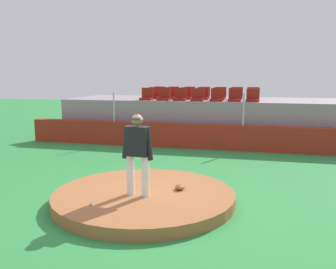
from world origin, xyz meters
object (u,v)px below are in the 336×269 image
object	(u,v)px
stadium_chair_17	(204,95)
stadium_chair_19	(237,95)
baseball	(91,203)
stadium_chair_15	(173,94)
stadium_chair_10	(202,96)
stadium_chair_20	(253,95)
stadium_chair_6	(253,98)
stadium_chair_11	(219,96)
stadium_chair_9	(186,96)
stadium_chair_12	(235,96)
stadium_chair_16	(189,95)
stadium_chair_18	(220,95)
stadium_chair_7	(154,95)
fielding_glove	(180,187)
stadium_chair_4	(217,97)
stadium_chair_8	(169,95)
stadium_chair_0	(147,96)
stadium_chair_2	(180,97)
stadium_chair_1	(164,96)
stadium_chair_5	(235,97)
pitcher	(137,148)
stadium_chair_3	(198,97)
stadium_chair_14	(159,94)
stadium_chair_13	(253,96)

from	to	relation	value
stadium_chair_17	stadium_chair_19	size ratio (longest dim) A/B	1.00
baseball	stadium_chair_15	xyz separation A→B (m)	(-0.69, 9.95, 1.58)
stadium_chair_10	stadium_chair_20	size ratio (longest dim) A/B	1.00
stadium_chair_6	stadium_chair_11	size ratio (longest dim) A/B	1.00
stadium_chair_10	stadium_chair_9	bearing A→B (deg)	1.98
stadium_chair_12	stadium_chair_19	distance (m)	0.90
stadium_chair_16	stadium_chair_17	xyz separation A→B (m)	(0.66, 0.01, 0.00)
stadium_chair_12	stadium_chair_18	distance (m)	1.14
stadium_chair_7	stadium_chair_17	distance (m)	2.23
fielding_glove	stadium_chair_4	size ratio (longest dim) A/B	0.60
stadium_chair_19	stadium_chair_8	bearing A→B (deg)	18.23
stadium_chair_10	stadium_chair_12	bearing A→B (deg)	179.38
stadium_chair_9	stadium_chair_15	bearing A→B (deg)	-50.82
stadium_chair_0	stadium_chair_2	distance (m)	1.40
stadium_chair_17	stadium_chair_19	world-z (taller)	same
stadium_chair_17	stadium_chair_18	xyz separation A→B (m)	(0.72, 0.02, 0.00)
stadium_chair_1	stadium_chair_16	world-z (taller)	same
stadium_chair_4	stadium_chair_19	xyz separation A→B (m)	(0.68, 1.79, 0.00)
stadium_chair_5	stadium_chair_11	world-z (taller)	same
stadium_chair_6	stadium_chair_10	size ratio (longest dim) A/B	1.00
pitcher	stadium_chair_17	bearing A→B (deg)	94.70
stadium_chair_9	stadium_chair_17	bearing A→B (deg)	-126.06
stadium_chair_3	stadium_chair_14	bearing A→B (deg)	-41.21
stadium_chair_5	stadium_chair_10	xyz separation A→B (m)	(-1.39, 0.90, 0.00)
stadium_chair_18	fielding_glove	bearing A→B (deg)	90.16
pitcher	stadium_chair_17	world-z (taller)	stadium_chair_17
stadium_chair_2	stadium_chair_18	bearing A→B (deg)	-127.95
stadium_chair_17	stadium_chair_20	world-z (taller)	same
stadium_chair_13	stadium_chair_19	world-z (taller)	same
stadium_chair_10	stadium_chair_13	size ratio (longest dim) A/B	1.00
pitcher	stadium_chair_7	bearing A→B (deg)	108.63
stadium_chair_6	stadium_chair_14	bearing A→B (deg)	-23.06
stadium_chair_13	stadium_chair_18	bearing A→B (deg)	-32.40
stadium_chair_7	stadium_chair_16	xyz separation A→B (m)	(1.39, 0.88, 0.00)
stadium_chair_18	stadium_chair_4	bearing A→B (deg)	91.09
stadium_chair_15	stadium_chair_8	bearing A→B (deg)	91.73
stadium_chair_3	stadium_chair_6	bearing A→B (deg)	-178.83
pitcher	stadium_chair_6	bearing A→B (deg)	78.60
stadium_chair_14	stadium_chair_16	size ratio (longest dim) A/B	1.00
pitcher	stadium_chair_20	distance (m)	9.42
baseball	stadium_chair_16	world-z (taller)	stadium_chair_16
fielding_glove	stadium_chair_12	bearing A→B (deg)	-9.73
stadium_chair_11	stadium_chair_15	xyz separation A→B (m)	(-2.13, 0.93, 0.00)
stadium_chair_0	stadium_chair_15	xyz separation A→B (m)	(0.70, 1.79, 0.00)
baseball	stadium_chair_15	distance (m)	10.09
baseball	stadium_chair_19	distance (m)	10.30
stadium_chair_8	stadium_chair_17	xyz separation A→B (m)	(1.37, 0.91, 0.00)
pitcher	stadium_chair_19	xyz separation A→B (m)	(1.45, 9.15, 0.63)
baseball	stadium_chair_14	xyz separation A→B (m)	(-1.36, 9.94, 1.58)
stadium_chair_10	stadium_chair_19	bearing A→B (deg)	-147.18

